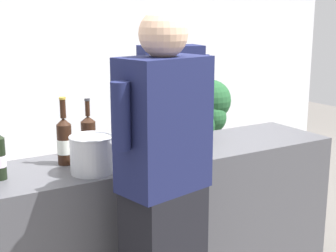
% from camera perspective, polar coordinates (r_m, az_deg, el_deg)
% --- Properties ---
extents(wall_back, '(8.00, 0.10, 2.80)m').
position_cam_1_polar(wall_back, '(5.12, -16.23, 9.29)').
color(wall_back, white).
rests_on(wall_back, ground_plane).
extents(counter, '(2.31, 0.56, 0.90)m').
position_cam_1_polar(counter, '(2.95, -1.45, -11.65)').
color(counter, '#4C4C51').
rests_on(counter, ground_plane).
extents(wine_bottle_0, '(0.08, 0.08, 0.36)m').
position_cam_1_polar(wine_bottle_0, '(3.04, 4.43, 0.63)').
color(wine_bottle_0, black).
rests_on(wine_bottle_0, counter).
extents(wine_bottle_1, '(0.08, 0.08, 0.35)m').
position_cam_1_polar(wine_bottle_1, '(2.87, -1.64, -0.12)').
color(wine_bottle_1, black).
rests_on(wine_bottle_1, counter).
extents(wine_bottle_3, '(0.08, 0.08, 0.36)m').
position_cam_1_polar(wine_bottle_3, '(2.62, -12.10, -1.70)').
color(wine_bottle_3, black).
rests_on(wine_bottle_3, counter).
extents(wine_bottle_4, '(0.08, 0.08, 0.34)m').
position_cam_1_polar(wine_bottle_4, '(2.98, 2.66, 0.23)').
color(wine_bottle_4, black).
rests_on(wine_bottle_4, counter).
extents(wine_bottle_5, '(0.08, 0.08, 0.32)m').
position_cam_1_polar(wine_bottle_5, '(2.77, -9.34, -1.14)').
color(wine_bottle_5, black).
rests_on(wine_bottle_5, counter).
extents(wine_bottle_6, '(0.07, 0.07, 0.33)m').
position_cam_1_polar(wine_bottle_6, '(2.83, 2.73, -0.57)').
color(wine_bottle_6, black).
rests_on(wine_bottle_6, counter).
extents(wine_glass, '(0.07, 0.07, 0.20)m').
position_cam_1_polar(wine_glass, '(2.68, -3.45, -0.80)').
color(wine_glass, silver).
rests_on(wine_glass, counter).
extents(ice_bucket, '(0.22, 0.22, 0.19)m').
position_cam_1_polar(ice_bucket, '(2.46, -8.96, -3.26)').
color(ice_bucket, silver).
rests_on(ice_bucket, counter).
extents(person_server, '(0.59, 0.32, 1.66)m').
position_cam_1_polar(person_server, '(3.58, 0.30, -1.20)').
color(person_server, black).
rests_on(person_server, ground_plane).
extents(person_guest, '(0.54, 0.32, 1.71)m').
position_cam_1_polar(person_guest, '(2.25, -0.51, -8.94)').
color(person_guest, black).
rests_on(person_guest, ground_plane).
extents(potted_shrub, '(0.57, 0.58, 1.19)m').
position_cam_1_polar(potted_shrub, '(4.39, 3.60, 1.18)').
color(potted_shrub, brown).
rests_on(potted_shrub, ground_plane).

